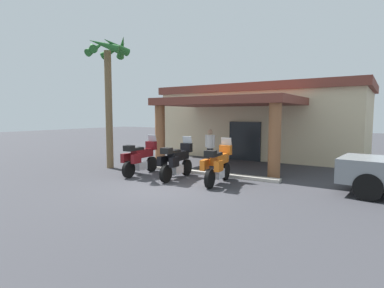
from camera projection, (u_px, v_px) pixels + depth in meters
ground_plane at (167, 187)px, 10.63m from camera, size 80.00×80.00×0.00m
motel_building at (264, 120)px, 19.12m from camera, size 12.02×11.01×4.19m
motorcycle_maroon at (140, 158)px, 12.69m from camera, size 0.72×2.21×1.61m
motorcycle_black at (176, 161)px, 11.85m from camera, size 0.72×2.21×1.61m
motorcycle_orange at (218, 165)px, 10.99m from camera, size 0.74×2.21×1.61m
pedestrian at (210, 145)px, 14.74m from camera, size 0.53×0.32×1.78m
palm_tree_roadside at (108, 69)px, 13.97m from camera, size 2.07×2.13×6.09m
curb_strip at (195, 172)px, 13.10m from camera, size 7.27×0.36×0.12m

